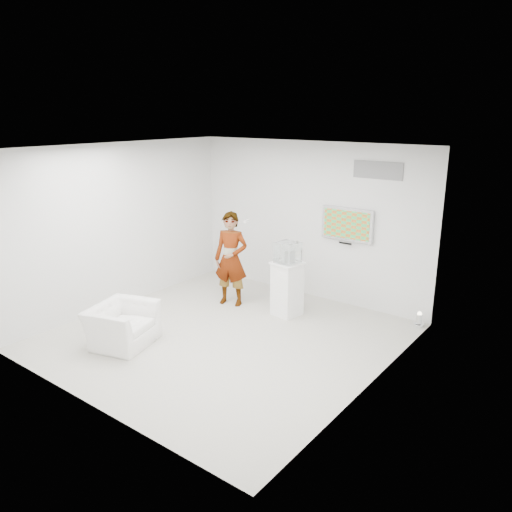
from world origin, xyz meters
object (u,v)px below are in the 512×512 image
(tv, at_px, (347,224))
(person, at_px, (231,259))
(floor_uplight, at_px, (419,320))
(pedestal, at_px, (287,289))
(armchair, at_px, (122,325))

(tv, height_order, person, tv)
(floor_uplight, bearing_deg, person, -161.18)
(person, height_order, floor_uplight, person)
(pedestal, relative_size, floor_uplight, 3.76)
(tv, xyz_separation_m, pedestal, (-0.57, -1.07, -1.06))
(person, bearing_deg, floor_uplight, 1.57)
(person, distance_m, armchair, 2.43)
(armchair, relative_size, pedestal, 1.00)
(tv, bearing_deg, floor_uplight, -6.44)
(person, bearing_deg, armchair, -113.52)
(person, relative_size, pedestal, 1.80)
(pedestal, height_order, floor_uplight, pedestal)
(armchair, xyz_separation_m, floor_uplight, (3.47, 3.44, -0.19))
(person, relative_size, floor_uplight, 6.79)
(tv, relative_size, armchair, 1.02)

